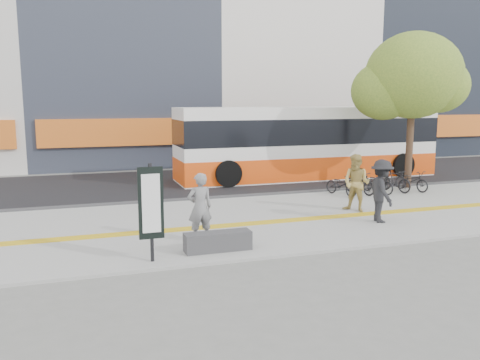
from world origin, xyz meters
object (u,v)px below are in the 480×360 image
object	(u,v)px
street_tree	(411,78)
seated_woman	(200,207)
bench	(218,241)
pedestrian_tan	(356,183)
bus	(308,145)
pedestrian_dark	(382,191)
signboard	(151,205)

from	to	relation	value
street_tree	seated_woman	size ratio (longest dim) A/B	3.60
bench	pedestrian_tan	distance (m)	6.04
bus	street_tree	bearing A→B (deg)	-54.19
bench	pedestrian_dark	bearing A→B (deg)	12.73
seated_woman	pedestrian_tan	bearing A→B (deg)	-167.08
seated_woman	pedestrian_tan	distance (m)	5.85
street_tree	bus	distance (m)	5.40
signboard	bench	bearing A→B (deg)	10.81
pedestrian_tan	bus	bearing A→B (deg)	132.37
pedestrian_dark	signboard	bearing A→B (deg)	113.85
bench	seated_woman	bearing A→B (deg)	102.34
signboard	pedestrian_tan	world-z (taller)	signboard
street_tree	pedestrian_tan	world-z (taller)	street_tree
signboard	pedestrian_tan	bearing A→B (deg)	23.06
bus	pedestrian_dark	distance (m)	8.71
bus	seated_woman	size ratio (longest dim) A/B	6.97
bench	seated_woman	world-z (taller)	seated_woman
bench	street_tree	xyz separation A→B (m)	(9.78, 6.02, 4.21)
bench	pedestrian_tan	size ratio (longest dim) A/B	0.87
pedestrian_tan	pedestrian_dark	xyz separation A→B (m)	(-0.06, -1.46, 0.00)
street_tree	bench	bearing A→B (deg)	-148.38
bus	seated_woman	world-z (taller)	bus
pedestrian_tan	signboard	bearing A→B (deg)	-100.62
pedestrian_dark	street_tree	bearing A→B (deg)	-31.23
bus	pedestrian_tan	distance (m)	7.27
pedestrian_tan	pedestrian_dark	world-z (taller)	pedestrian_dark
signboard	seated_woman	world-z (taller)	signboard
bus	seated_woman	bearing A→B (deg)	-129.86
bus	pedestrian_dark	size ratio (longest dim) A/B	6.62
bench	pedestrian_dark	xyz separation A→B (m)	(5.32, 1.20, 0.70)
signboard	bus	world-z (taller)	bus
signboard	pedestrian_tan	xyz separation A→B (m)	(6.98, 2.97, -0.36)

